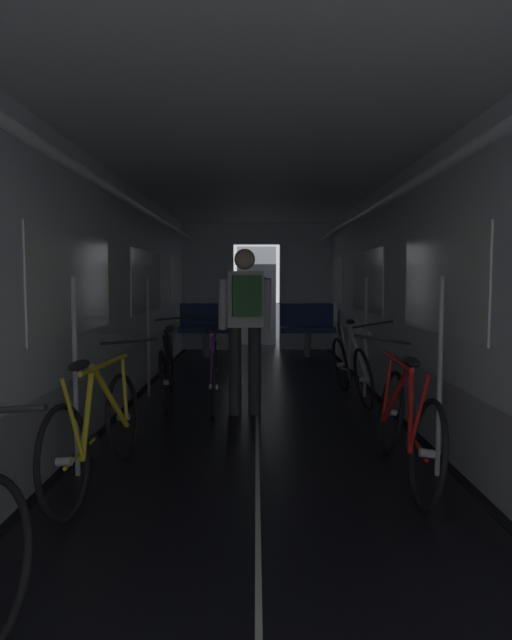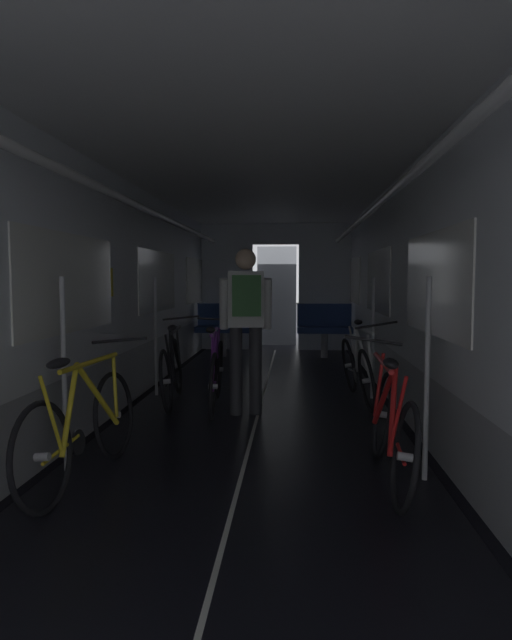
{
  "view_description": "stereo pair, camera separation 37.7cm",
  "coord_description": "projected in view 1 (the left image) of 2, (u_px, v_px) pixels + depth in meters",
  "views": [
    {
      "loc": [
        -0.01,
        -1.69,
        1.38
      ],
      "look_at": [
        0.0,
        3.57,
        0.99
      ],
      "focal_mm": 30.86,
      "sensor_mm": 36.0,
      "label": 1
    },
    {
      "loc": [
        0.37,
        -1.67,
        1.38
      ],
      "look_at": [
        0.0,
        3.57,
        0.99
      ],
      "focal_mm": 30.86,
      "sensor_mm": 36.0,
      "label": 2
    }
  ],
  "objects": [
    {
      "name": "train_car_shell",
      "position": [
        256.0,
        246.0,
        5.25
      ],
      "size": [
        3.14,
        12.34,
        2.57
      ],
      "color": "black",
      "rests_on": "ground"
    },
    {
      "name": "bench_seat_far_left",
      "position": [
        205.0,
        325.0,
        9.79
      ],
      "size": [
        0.98,
        0.51,
        0.95
      ],
      "color": "gray",
      "rests_on": "ground"
    },
    {
      "name": "bench_seat_far_right",
      "position": [
        306.0,
        325.0,
        9.8
      ],
      "size": [
        0.98,
        0.51,
        0.95
      ],
      "color": "gray",
      "rests_on": "ground"
    },
    {
      "name": "bicycle_white",
      "position": [
        351.0,
        367.0,
        6.28
      ],
      "size": [
        0.49,
        1.7,
        0.96
      ],
      "color": "black",
      "rests_on": "ground"
    },
    {
      "name": "bicycle_yellow",
      "position": [
        97.0,
        430.0,
        3.65
      ],
      "size": [
        0.45,
        1.69,
        0.95
      ],
      "color": "black",
      "rests_on": "ground"
    },
    {
      "name": "bicycle_black",
      "position": [
        166.0,
        370.0,
        6.05
      ],
      "size": [
        0.44,
        1.69,
        0.95
      ],
      "color": "black",
      "rests_on": "ground"
    },
    {
      "name": "bicycle_red",
      "position": [
        405.0,
        424.0,
        3.82
      ],
      "size": [
        0.44,
        1.69,
        0.96
      ],
      "color": "black",
      "rests_on": "ground"
    },
    {
      "name": "person_cyclist_aisle",
      "position": [
        244.0,
        316.0,
        5.52
      ],
      "size": [
        0.55,
        0.42,
        1.69
      ],
      "color": "#2D2D33",
      "rests_on": "ground"
    },
    {
      "name": "bicycle_purple_in_aisle",
      "position": [
        212.0,
        373.0,
        5.84
      ],
      "size": [
        0.44,
        1.69,
        0.94
      ],
      "color": "black",
      "rests_on": "ground"
    }
  ]
}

